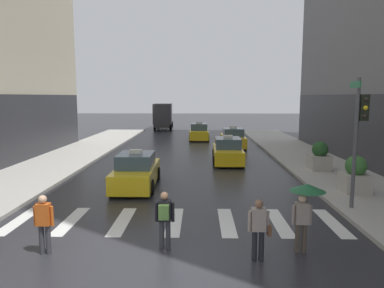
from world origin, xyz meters
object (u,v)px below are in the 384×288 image
object	(u,v)px
planter_mid_block	(320,157)
pedestrian_with_umbrella	(305,199)
taxi_lead	(136,172)
pedestrian_plain_coat	(44,221)
pedestrian_with_handbag	(259,226)
box_truck	(163,115)
traffic_light_pole	(359,125)
pedestrian_with_backpack	(165,216)
taxi_second	(228,151)
taxi_fourth	(199,132)
planter_near_corner	(355,176)
taxi_third	(233,139)

from	to	relation	value
planter_mid_block	pedestrian_with_umbrella	bearing A→B (deg)	-110.71
taxi_lead	pedestrian_plain_coat	xyz separation A→B (m)	(-1.22, -7.22, 0.21)
planter_mid_block	pedestrian_with_handbag	bearing A→B (deg)	-115.68
box_truck	pedestrian_plain_coat	distance (m)	36.76
traffic_light_pole	pedestrian_with_umbrella	bearing A→B (deg)	-129.60
pedestrian_with_backpack	pedestrian_plain_coat	distance (m)	3.26
pedestrian_with_umbrella	planter_mid_block	xyz separation A→B (m)	(3.97, 10.50, -0.64)
pedestrian_with_backpack	planter_mid_block	world-z (taller)	planter_mid_block
taxi_second	pedestrian_with_backpack	distance (m)	13.44
pedestrian_with_handbag	planter_mid_block	bearing A→B (deg)	64.32
taxi_fourth	box_truck	bearing A→B (deg)	112.92
box_truck	pedestrian_plain_coat	bearing A→B (deg)	-89.20
box_truck	planter_near_corner	size ratio (longest dim) A/B	4.76
taxi_fourth	planter_near_corner	distance (m)	20.82
box_truck	pedestrian_plain_coat	xyz separation A→B (m)	(0.51, -36.75, -0.91)
taxi_lead	pedestrian_with_backpack	xyz separation A→B (m)	(2.02, -6.86, 0.25)
pedestrian_with_handbag	taxi_third	bearing A→B (deg)	86.45
pedestrian_with_backpack	pedestrian_with_handbag	xyz separation A→B (m)	(2.52, -0.64, -0.04)
pedestrian_plain_coat	pedestrian_with_backpack	bearing A→B (deg)	6.42
taxi_third	planter_mid_block	size ratio (longest dim) A/B	2.86
taxi_lead	planter_near_corner	bearing A→B (deg)	-7.22
traffic_light_pole	pedestrian_with_handbag	xyz separation A→B (m)	(-4.25, -4.05, -2.32)
pedestrian_plain_coat	planter_mid_block	distance (m)	15.42
pedestrian_with_handbag	traffic_light_pole	bearing A→B (deg)	43.63
taxi_lead	box_truck	xyz separation A→B (m)	(-1.73, 29.52, 1.13)
traffic_light_pole	pedestrian_with_umbrella	world-z (taller)	traffic_light_pole
taxi_third	planter_mid_block	xyz separation A→B (m)	(4.01, -9.74, 0.15)
taxi_lead	pedestrian_with_umbrella	bearing A→B (deg)	-49.92
taxi_lead	pedestrian_with_backpack	bearing A→B (deg)	-73.56
pedestrian_with_handbag	planter_near_corner	bearing A→B (deg)	50.17
taxi_second	planter_near_corner	distance (m)	8.99
traffic_light_pole	taxi_second	distance (m)	10.80
traffic_light_pole	taxi_fourth	xyz separation A→B (m)	(-5.83, 21.89, -2.53)
taxi_second	pedestrian_plain_coat	bearing A→B (deg)	-114.14
traffic_light_pole	planter_mid_block	distance (m)	7.44
taxi_second	pedestrian_with_backpack	size ratio (longest dim) A/B	2.77
taxi_fourth	pedestrian_with_umbrella	xyz separation A→B (m)	(2.91, -25.41, 0.79)
box_truck	taxi_third	bearing A→B (deg)	-65.07
taxi_lead	taxi_fourth	size ratio (longest dim) A/B	1.00
pedestrian_with_handbag	planter_mid_block	xyz separation A→B (m)	(5.30, 11.02, -0.06)
pedestrian_with_backpack	traffic_light_pole	bearing A→B (deg)	26.75
pedestrian_with_handbag	planter_near_corner	distance (m)	8.16
traffic_light_pole	planter_mid_block	bearing A→B (deg)	81.43
taxi_lead	planter_mid_block	xyz separation A→B (m)	(9.84, 3.52, 0.15)
planter_mid_block	taxi_second	bearing A→B (deg)	151.15
pedestrian_with_umbrella	planter_near_corner	world-z (taller)	pedestrian_with_umbrella
traffic_light_pole	pedestrian_with_backpack	xyz separation A→B (m)	(-6.77, -3.41, -2.29)
taxi_lead	pedestrian_with_handbag	xyz separation A→B (m)	(4.54, -7.50, 0.21)
planter_mid_block	planter_near_corner	bearing A→B (deg)	-90.91
taxi_second	taxi_third	world-z (taller)	same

